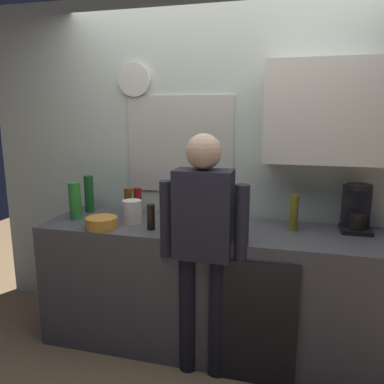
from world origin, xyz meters
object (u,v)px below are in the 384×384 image
(coffee_maker, at_px, (357,210))
(mixing_bowl, at_px, (102,223))
(storage_canister, at_px, (132,212))
(bottle_clear_soda, at_px, (75,201))
(potted_plant, at_px, (191,211))
(bottle_olive_oil, at_px, (294,213))
(dish_soap, at_px, (173,215))
(cup_blue_mug, at_px, (217,218))
(person_at_sink, at_px, (203,237))
(bottle_green_wine, at_px, (89,194))
(bottle_red_vinegar, at_px, (138,201))
(bottle_amber_beer, at_px, (128,203))
(bottle_dark_sauce, at_px, (151,217))

(coffee_maker, height_order, mixing_bowl, coffee_maker)
(mixing_bowl, height_order, storage_canister, storage_canister)
(bottle_clear_soda, distance_m, potted_plant, 0.93)
(bottle_olive_oil, distance_m, dish_soap, 0.84)
(cup_blue_mug, xyz_separation_m, mixing_bowl, (-0.77, -0.31, -0.01))
(mixing_bowl, xyz_separation_m, person_at_sink, (0.75, -0.09, -0.01))
(bottle_green_wine, relative_size, potted_plant, 1.30)
(bottle_clear_soda, height_order, person_at_sink, person_at_sink)
(mixing_bowl, relative_size, potted_plant, 0.96)
(bottle_red_vinegar, distance_m, storage_canister, 0.22)
(bottle_green_wine, relative_size, cup_blue_mug, 3.00)
(coffee_maker, xyz_separation_m, bottle_red_vinegar, (-1.61, 0.00, -0.04))
(dish_soap, xyz_separation_m, person_at_sink, (0.29, -0.29, -0.05))
(bottle_red_vinegar, distance_m, mixing_bowl, 0.42)
(bottle_green_wine, relative_size, bottle_amber_beer, 1.30)
(bottle_olive_oil, relative_size, bottle_clear_soda, 0.89)
(dish_soap, bearing_deg, bottle_amber_beer, 164.60)
(bottle_dark_sauce, bearing_deg, potted_plant, 16.48)
(bottle_red_vinegar, xyz_separation_m, storage_canister, (0.05, -0.22, -0.03))
(potted_plant, distance_m, storage_canister, 0.46)
(bottle_amber_beer, distance_m, dish_soap, 0.41)
(cup_blue_mug, xyz_separation_m, potted_plant, (-0.16, -0.17, 0.08))
(bottle_olive_oil, height_order, mixing_bowl, bottle_olive_oil)
(coffee_maker, distance_m, storage_canister, 1.58)
(mixing_bowl, height_order, dish_soap, dish_soap)
(bottle_clear_soda, xyz_separation_m, bottle_dark_sauce, (0.66, -0.12, -0.05))
(bottle_green_wine, height_order, bottle_clear_soda, bottle_green_wine)
(bottle_green_wine, xyz_separation_m, bottle_dark_sauce, (0.66, -0.33, -0.06))
(storage_canister, bearing_deg, mixing_bowl, -130.57)
(bottle_olive_oil, relative_size, bottle_dark_sauce, 1.39)
(bottle_clear_soda, relative_size, mixing_bowl, 1.27)
(bottle_clear_soda, relative_size, bottle_amber_beer, 1.22)
(bottle_red_vinegar, xyz_separation_m, bottle_amber_beer, (-0.04, -0.09, 0.00))
(bottle_green_wine, distance_m, potted_plant, 0.96)
(bottle_clear_soda, xyz_separation_m, storage_canister, (0.47, 0.00, -0.05))
(mixing_bowl, xyz_separation_m, storage_canister, (0.15, 0.18, 0.04))
(bottle_dark_sauce, relative_size, cup_blue_mug, 1.80)
(cup_blue_mug, xyz_separation_m, storage_canister, (-0.61, -0.13, 0.03))
(bottle_green_wine, relative_size, storage_canister, 1.76)
(bottle_green_wine, relative_size, mixing_bowl, 1.36)
(bottle_olive_oil, xyz_separation_m, cup_blue_mug, (-0.53, 0.01, -0.07))
(mixing_bowl, bearing_deg, dish_soap, 23.49)
(coffee_maker, bearing_deg, cup_blue_mug, -174.64)
(bottle_olive_oil, xyz_separation_m, bottle_dark_sauce, (-0.96, -0.24, -0.03))
(coffee_maker, bearing_deg, bottle_amber_beer, -177.01)
(storage_canister, bearing_deg, coffee_maker, 7.90)
(bottle_amber_beer, bearing_deg, mixing_bowl, -101.95)
(bottle_dark_sauce, bearing_deg, mixing_bowl, -169.50)
(bottle_olive_oil, xyz_separation_m, mixing_bowl, (-1.30, -0.30, -0.08))
(bottle_red_vinegar, xyz_separation_m, bottle_olive_oil, (1.19, -0.10, 0.01))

